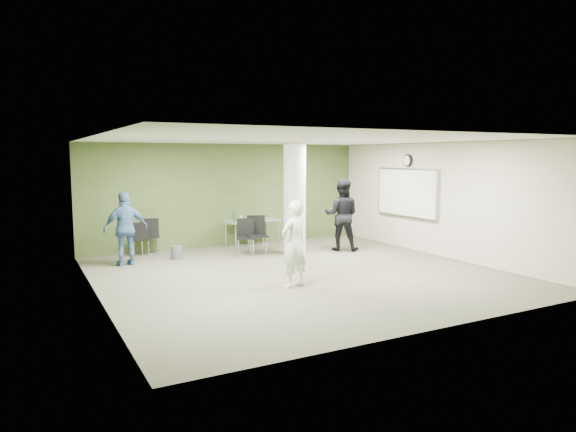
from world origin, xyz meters
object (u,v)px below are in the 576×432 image
woman_white (294,244)px  man_black (342,215)px  chair_back_left (150,233)px  man_blue (126,229)px  folding_table (251,222)px

woman_white → man_black: bearing=-154.0°
chair_back_left → man_blue: bearing=66.4°
folding_table → man_black: (1.82, -1.71, 0.26)m
folding_table → woman_white: (-1.11, -4.49, 0.15)m
chair_back_left → man_black: size_ratio=0.50×
folding_table → chair_back_left: bearing=171.1°
folding_table → man_blue: man_blue is taller
folding_table → man_black: bearing=-51.5°
folding_table → man_black: size_ratio=0.85×
woman_white → man_blue: man_blue is taller
chair_back_left → woman_white: (1.66, -4.51, 0.28)m
folding_table → chair_back_left: 2.77m
chair_back_left → man_black: man_black is taller
folding_table → chair_back_left: size_ratio=1.71×
folding_table → man_blue: 3.67m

